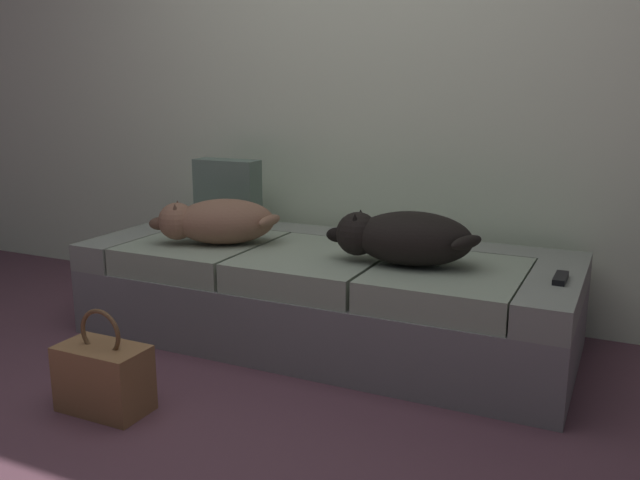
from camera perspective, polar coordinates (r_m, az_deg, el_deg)
The scene contains 8 objects.
ground_plane at distance 2.23m, azimuth -12.64°, elevation -17.77°, with size 10.00×10.00×0.00m, color #563641.
back_wall at distance 3.43m, azimuth 4.72°, elevation 17.54°, with size 6.40×0.10×2.80m, color silver.
couch at distance 3.03m, azimuth 0.41°, elevation -4.63°, with size 2.16×0.87×0.42m.
dog_tan at distance 3.08m, azimuth -8.79°, elevation 1.58°, with size 0.57×0.45×0.21m.
dog_dark at distance 2.71m, azimuth 7.07°, elevation 0.20°, with size 0.64×0.34×0.22m.
tv_remote at distance 2.65m, azimuth 19.77°, elevation -3.06°, with size 0.04×0.15×0.02m, color black.
throw_pillow at distance 3.46m, azimuth -7.86°, elevation 3.99°, with size 0.34×0.12×0.34m, color slate.
handbag at distance 2.53m, azimuth -17.90°, elevation -11.01°, with size 0.32×0.18×0.38m.
Camera 1 is at (1.22, -1.48, 1.14)m, focal length 37.65 mm.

